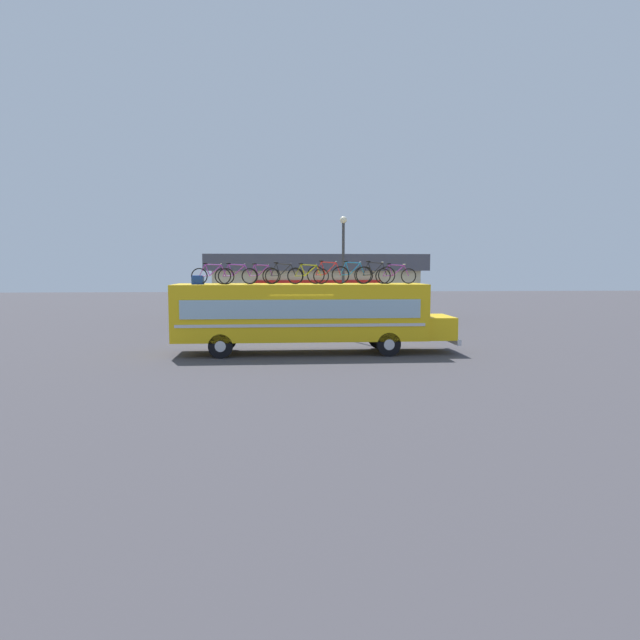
% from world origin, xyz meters
% --- Properties ---
extents(ground_plane, '(120.00, 120.00, 0.00)m').
position_xyz_m(ground_plane, '(0.00, 0.00, 0.00)').
color(ground_plane, '#423F44').
extents(bus, '(11.61, 2.50, 2.88)m').
position_xyz_m(bus, '(0.24, 0.00, 1.69)').
color(bus, yellow).
rests_on(bus, ground).
extents(luggage_bag_1, '(0.44, 0.51, 0.36)m').
position_xyz_m(luggage_bag_1, '(-4.15, -0.17, 3.06)').
color(luggage_bag_1, '#193899').
rests_on(luggage_bag_1, bus).
extents(rooftop_bicycle_1, '(1.72, 0.44, 0.87)m').
position_xyz_m(rooftop_bicycle_1, '(-3.53, -0.41, 3.25)').
color(rooftop_bicycle_1, black).
rests_on(rooftop_bicycle_1, bus).
extents(rooftop_bicycle_2, '(1.74, 0.44, 0.87)m').
position_xyz_m(rooftop_bicycle_2, '(-2.60, -0.33, 3.25)').
color(rooftop_bicycle_2, black).
rests_on(rooftop_bicycle_2, bus).
extents(rooftop_bicycle_3, '(1.60, 0.44, 0.86)m').
position_xyz_m(rooftop_bicycle_3, '(-1.62, 0.15, 3.24)').
color(rooftop_bicycle_3, black).
rests_on(rooftop_bicycle_3, bus).
extents(rooftop_bicycle_4, '(1.70, 0.44, 0.91)m').
position_xyz_m(rooftop_bicycle_4, '(-0.71, -0.04, 3.26)').
color(rooftop_bicycle_4, black).
rests_on(rooftop_bicycle_4, bus).
extents(rooftop_bicycle_5, '(1.71, 0.44, 0.86)m').
position_xyz_m(rooftop_bicycle_5, '(0.30, -0.23, 3.24)').
color(rooftop_bicycle_5, black).
rests_on(rooftop_bicycle_5, bus).
extents(rooftop_bicycle_6, '(1.76, 0.44, 0.98)m').
position_xyz_m(rooftop_bicycle_6, '(1.14, -0.01, 3.28)').
color(rooftop_bicycle_6, black).
rests_on(rooftop_bicycle_6, bus).
extents(rooftop_bicycle_7, '(1.73, 0.44, 0.96)m').
position_xyz_m(rooftop_bicycle_7, '(2.16, -0.01, 3.28)').
color(rooftop_bicycle_7, black).
rests_on(rooftop_bicycle_7, bus).
extents(rooftop_bicycle_8, '(1.71, 0.44, 0.95)m').
position_xyz_m(rooftop_bicycle_8, '(3.06, -0.23, 3.28)').
color(rooftop_bicycle_8, black).
rests_on(rooftop_bicycle_8, bus).
extents(rooftop_bicycle_9, '(1.72, 0.44, 0.86)m').
position_xyz_m(rooftop_bicycle_9, '(3.96, -0.07, 3.24)').
color(rooftop_bicycle_9, black).
rests_on(rooftop_bicycle_9, bus).
extents(roadside_building, '(14.29, 7.24, 4.41)m').
position_xyz_m(roadside_building, '(1.57, 15.56, 2.27)').
color(roadside_building, beige).
rests_on(roadside_building, ground).
extents(street_lamp, '(0.35, 0.35, 6.06)m').
position_xyz_m(street_lamp, '(2.30, 4.50, 3.70)').
color(street_lamp, '#38383D').
rests_on(street_lamp, ground).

